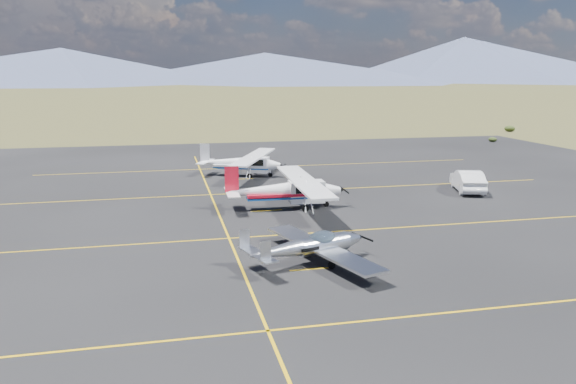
{
  "coord_description": "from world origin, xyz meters",
  "views": [
    {
      "loc": [
        -9.15,
        -26.12,
        8.46
      ],
      "look_at": [
        -2.08,
        5.38,
        1.6
      ],
      "focal_mm": 35.0,
      "sensor_mm": 36.0,
      "label": 1
    }
  ],
  "objects_px": {
    "aircraft_low_wing": "(311,246)",
    "aircraft_cessna": "(286,189)",
    "aircraft_plain": "(242,162)",
    "sedan": "(468,181)"
  },
  "relations": [
    {
      "from": "aircraft_low_wing",
      "to": "sedan",
      "type": "xyz_separation_m",
      "value": [
        15.24,
        12.87,
        -0.04
      ]
    },
    {
      "from": "aircraft_cessna",
      "to": "aircraft_low_wing",
      "type": "bearing_deg",
      "value": -94.53
    },
    {
      "from": "aircraft_plain",
      "to": "aircraft_low_wing",
      "type": "bearing_deg",
      "value": -66.99
    },
    {
      "from": "aircraft_low_wing",
      "to": "aircraft_cessna",
      "type": "xyz_separation_m",
      "value": [
        1.19,
        10.51,
        0.42
      ]
    },
    {
      "from": "aircraft_cessna",
      "to": "sedan",
      "type": "height_order",
      "value": "aircraft_cessna"
    },
    {
      "from": "aircraft_low_wing",
      "to": "aircraft_cessna",
      "type": "distance_m",
      "value": 10.59
    },
    {
      "from": "aircraft_low_wing",
      "to": "aircraft_plain",
      "type": "bearing_deg",
      "value": 72.06
    },
    {
      "from": "aircraft_cessna",
      "to": "aircraft_plain",
      "type": "relative_size",
      "value": 1.1
    },
    {
      "from": "aircraft_plain",
      "to": "sedan",
      "type": "relative_size",
      "value": 2.1
    },
    {
      "from": "sedan",
      "to": "aircraft_plain",
      "type": "bearing_deg",
      "value": -15.31
    }
  ]
}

